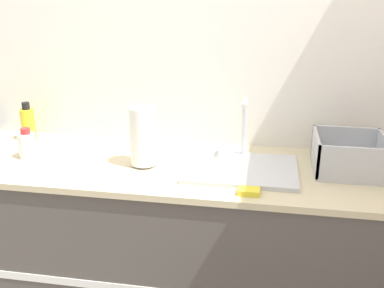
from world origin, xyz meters
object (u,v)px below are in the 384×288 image
(paper_towel_roll, at_px, (143,136))
(bottle_white_spray, at_px, (27,145))
(dish_rack, at_px, (348,158))
(bottle_yellow, at_px, (28,123))
(sink, at_px, (241,166))

(paper_towel_roll, bearing_deg, bottle_white_spray, -179.82)
(dish_rack, relative_size, bottle_yellow, 1.47)
(paper_towel_roll, xyz_separation_m, bottle_yellow, (-0.71, 0.24, -0.05))
(dish_rack, xyz_separation_m, bottle_white_spray, (-1.52, -0.09, 0.00))
(paper_towel_roll, height_order, bottle_white_spray, paper_towel_roll)
(sink, xyz_separation_m, bottle_white_spray, (-1.04, -0.02, 0.05))
(bottle_white_spray, bearing_deg, dish_rack, 3.51)
(bottle_yellow, bearing_deg, paper_towel_roll, -18.96)
(bottle_white_spray, distance_m, bottle_yellow, 0.28)
(dish_rack, height_order, bottle_yellow, bottle_yellow)
(sink, xyz_separation_m, bottle_yellow, (-1.17, 0.23, 0.07))
(paper_towel_roll, relative_size, bottle_yellow, 1.35)
(paper_towel_roll, xyz_separation_m, bottle_white_spray, (-0.58, -0.00, -0.08))
(sink, height_order, bottle_white_spray, sink)
(bottle_yellow, bearing_deg, bottle_white_spray, -62.69)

